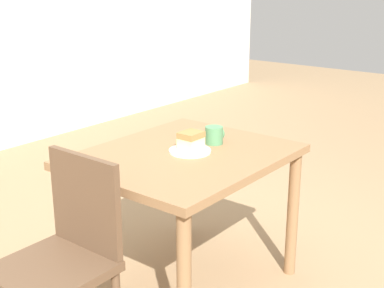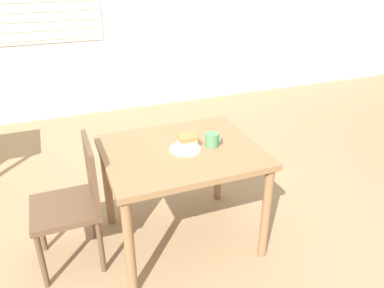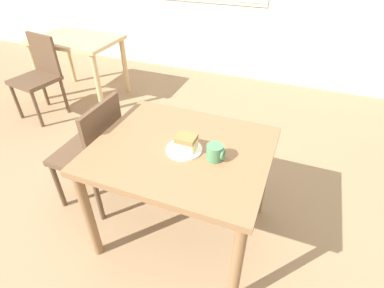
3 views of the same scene
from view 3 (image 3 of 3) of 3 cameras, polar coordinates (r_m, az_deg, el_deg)
ground_plane at (r=2.12m, az=-5.69°, el=-20.14°), size 14.00×14.00×0.00m
dining_table_near at (r=1.78m, az=-1.99°, el=-3.33°), size 1.01×0.84×0.73m
dining_table_far at (r=3.91m, az=-20.97°, el=16.63°), size 0.96×0.66×0.72m
chair_near_window at (r=2.22m, az=-18.26°, el=-1.20°), size 0.41×0.41×0.86m
chair_far_corner at (r=3.68m, az=-27.14°, el=11.81°), size 0.48×0.48×0.86m
plate at (r=1.69m, az=-1.51°, el=-1.03°), size 0.20×0.20×0.01m
cake_slice at (r=1.66m, az=-1.10°, el=0.30°), size 0.11×0.09×0.09m
coffee_mug at (r=1.61m, az=4.48°, el=-1.61°), size 0.10×0.09×0.09m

